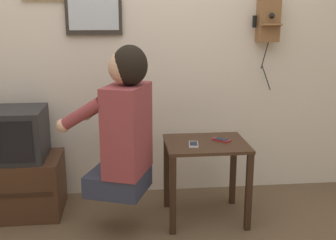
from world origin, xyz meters
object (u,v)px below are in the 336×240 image
person (124,124)px  cell_phone_spare (221,140)px  cell_phone_held (194,144)px  television (10,134)px  wall_phone_antique (268,18)px

person → cell_phone_spare: size_ratio=7.37×
person → cell_phone_held: (0.47, 0.09, -0.18)m
television → person: bearing=-24.6°
wall_phone_antique → cell_phone_spare: bearing=-135.2°
person → cell_phone_spare: bearing=-54.9°
television → cell_phone_held: television is taller
person → television: 0.90m
cell_phone_held → cell_phone_spare: (0.21, 0.08, 0.00)m
cell_phone_held → cell_phone_spare: same height
wall_phone_antique → cell_phone_spare: (-0.44, -0.43, -0.82)m
wall_phone_antique → cell_phone_spare: wall_phone_antique is taller
television → wall_phone_antique: (1.92, 0.24, 0.79)m
television → cell_phone_spare: 1.49m
television → wall_phone_antique: bearing=7.1°
wall_phone_antique → cell_phone_held: size_ratio=5.83×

